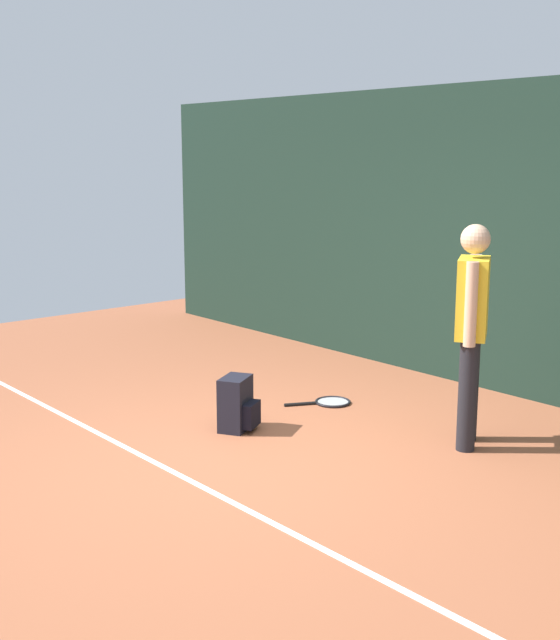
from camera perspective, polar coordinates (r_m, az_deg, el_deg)
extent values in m
plane|color=#9E5638|center=(6.13, -2.87, -9.69)|extent=(12.00, 12.00, 0.00)
cube|color=#192D23|center=(7.96, 14.40, 5.44)|extent=(10.00, 0.10, 2.85)
cube|color=white|center=(5.87, -6.66, -10.73)|extent=(9.00, 0.05, 0.00)
cylinder|color=black|center=(6.59, 12.94, -4.56)|extent=(0.14, 0.14, 0.85)
cylinder|color=black|center=(6.36, 12.81, -5.13)|extent=(0.14, 0.14, 0.85)
cube|color=yellow|center=(6.32, 13.17, 1.49)|extent=(0.40, 0.46, 0.60)
sphere|color=#D8A884|center=(6.26, 13.35, 5.46)|extent=(0.22, 0.22, 0.22)
cylinder|color=#D8A884|center=(6.53, 13.27, 1.72)|extent=(0.09, 0.09, 0.62)
cylinder|color=#D8A884|center=(6.10, 13.05, 1.06)|extent=(0.09, 0.09, 0.62)
cylinder|color=black|center=(7.40, 1.43, -5.83)|extent=(0.17, 0.28, 0.03)
torus|color=black|center=(7.48, 3.67, -5.66)|extent=(0.44, 0.44, 0.02)
cylinder|color=#B2B2B2|center=(7.48, 3.67, -5.66)|extent=(0.37, 0.37, 0.00)
cube|color=black|center=(6.73, -3.10, -5.77)|extent=(0.32, 0.36, 0.44)
cube|color=black|center=(6.70, -1.98, -6.54)|extent=(0.18, 0.23, 0.20)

